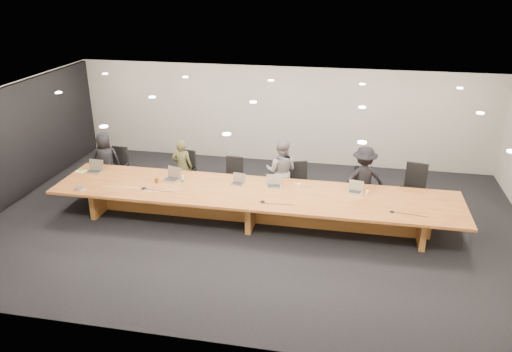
{
  "coord_description": "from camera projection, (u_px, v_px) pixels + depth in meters",
  "views": [
    {
      "loc": [
        2.0,
        -9.84,
        5.29
      ],
      "look_at": [
        0.0,
        0.3,
        1.0
      ],
      "focal_mm": 35.0,
      "sensor_mm": 36.0,
      "label": 1
    }
  ],
  "objects": [
    {
      "name": "ground",
      "position": [
        253.0,
        222.0,
        11.3
      ],
      "size": [
        12.0,
        12.0,
        0.0
      ],
      "primitive_type": "plane",
      "color": "black",
      "rests_on": "ground"
    },
    {
      "name": "back_wall",
      "position": [
        281.0,
        115.0,
        14.39
      ],
      "size": [
        12.0,
        0.02,
        2.8
      ],
      "primitive_type": "cube",
      "color": "beige",
      "rests_on": "ground"
    },
    {
      "name": "left_wall_panel",
      "position": [
        8.0,
        148.0,
        11.84
      ],
      "size": [
        0.08,
        7.84,
        2.74
      ],
      "primitive_type": "cube",
      "color": "black",
      "rests_on": "ground"
    },
    {
      "name": "conference_table",
      "position": [
        253.0,
        201.0,
        11.1
      ],
      "size": [
        9.0,
        1.8,
        0.75
      ],
      "color": "brown",
      "rests_on": "ground"
    },
    {
      "name": "chair_far_left",
      "position": [
        118.0,
        167.0,
        13.02
      ],
      "size": [
        0.55,
        0.55,
        1.04
      ],
      "primitive_type": null,
      "rotation": [
        0.0,
        0.0,
        -0.05
      ],
      "color": "black",
      "rests_on": "ground"
    },
    {
      "name": "chair_left",
      "position": [
        184.0,
        172.0,
        12.6
      ],
      "size": [
        0.62,
        0.62,
        1.1
      ],
      "primitive_type": null,
      "rotation": [
        0.0,
        0.0,
        -0.11
      ],
      "color": "black",
      "rests_on": "ground"
    },
    {
      "name": "chair_mid_left",
      "position": [
        232.0,
        178.0,
        12.29
      ],
      "size": [
        0.57,
        0.57,
        1.05
      ],
      "primitive_type": null,
      "rotation": [
        0.0,
        0.0,
        -0.07
      ],
      "color": "black",
      "rests_on": "ground"
    },
    {
      "name": "chair_mid_right",
      "position": [
        300.0,
        183.0,
        12.02
      ],
      "size": [
        0.66,
        0.66,
        1.03
      ],
      "primitive_type": null,
      "rotation": [
        0.0,
        0.0,
        0.32
      ],
      "color": "black",
      "rests_on": "ground"
    },
    {
      "name": "chair_right",
      "position": [
        362.0,
        188.0,
        11.83
      ],
      "size": [
        0.52,
        0.52,
        0.99
      ],
      "primitive_type": null,
      "rotation": [
        0.0,
        0.0,
        0.03
      ],
      "color": "black",
      "rests_on": "ground"
    },
    {
      "name": "chair_far_right",
      "position": [
        414.0,
        189.0,
        11.53
      ],
      "size": [
        0.7,
        0.7,
        1.18
      ],
      "primitive_type": null,
      "rotation": [
        0.0,
        0.0,
        -0.19
      ],
      "color": "black",
      "rests_on": "ground"
    },
    {
      "name": "person_a",
      "position": [
        105.0,
        160.0,
        12.83
      ],
      "size": [
        0.85,
        0.71,
        1.48
      ],
      "primitive_type": "imported",
      "rotation": [
        0.0,
        0.0,
        3.52
      ],
      "color": "black",
      "rests_on": "ground"
    },
    {
      "name": "person_b",
      "position": [
        182.0,
        167.0,
        12.48
      ],
      "size": [
        0.54,
        0.38,
        1.43
      ],
      "primitive_type": "imported",
      "rotation": [
        0.0,
        0.0,
        3.21
      ],
      "color": "#3A3B20",
      "rests_on": "ground"
    },
    {
      "name": "person_c",
      "position": [
        281.0,
        171.0,
        12.01
      ],
      "size": [
        0.8,
        0.64,
        1.58
      ],
      "primitive_type": "imported",
      "rotation": [
        0.0,
        0.0,
        3.09
      ],
      "color": "slate",
      "rests_on": "ground"
    },
    {
      "name": "person_d",
      "position": [
        363.0,
        179.0,
        11.59
      ],
      "size": [
        1.12,
        0.79,
        1.57
      ],
      "primitive_type": "imported",
      "rotation": [
        0.0,
        0.0,
        3.36
      ],
      "color": "black",
      "rests_on": "ground"
    },
    {
      "name": "laptop_a",
      "position": [
        93.0,
        167.0,
        12.01
      ],
      "size": [
        0.38,
        0.29,
        0.29
      ],
      "primitive_type": null,
      "rotation": [
        0.0,
        0.0,
        -0.05
      ],
      "color": "tan",
      "rests_on": "conference_table"
    },
    {
      "name": "laptop_b",
      "position": [
        171.0,
        174.0,
        11.56
      ],
      "size": [
        0.44,
        0.37,
        0.29
      ],
      "primitive_type": null,
      "rotation": [
        0.0,
        0.0,
        -0.31
      ],
      "color": "tan",
      "rests_on": "conference_table"
    },
    {
      "name": "laptop_c",
      "position": [
        237.0,
        179.0,
        11.35
      ],
      "size": [
        0.34,
        0.28,
        0.24
      ],
      "primitive_type": null,
      "rotation": [
        0.0,
        0.0,
        -0.2
      ],
      "color": "tan",
      "rests_on": "conference_table"
    },
    {
      "name": "laptop_d",
      "position": [
        274.0,
        181.0,
        11.2
      ],
      "size": [
        0.37,
        0.3,
        0.26
      ],
      "primitive_type": null,
      "rotation": [
        0.0,
        0.0,
        0.18
      ],
      "color": "#B7AD8C",
      "rests_on": "conference_table"
    },
    {
      "name": "laptop_e",
      "position": [
        355.0,
        187.0,
        10.91
      ],
      "size": [
        0.36,
        0.29,
        0.25
      ],
      "primitive_type": null,
      "rotation": [
        0.0,
        0.0,
        -0.19
      ],
      "color": "#B5AA8A",
      "rests_on": "conference_table"
    },
    {
      "name": "water_bottle",
      "position": [
        183.0,
        180.0,
        11.31
      ],
      "size": [
        0.09,
        0.09,
        0.22
      ],
      "primitive_type": "cylinder",
      "rotation": [
        0.0,
        0.0,
        0.32
      ],
      "color": "#ADBDB7",
      "rests_on": "conference_table"
    },
    {
      "name": "amber_mug",
      "position": [
        157.0,
        180.0,
        11.45
      ],
      "size": [
        0.11,
        0.11,
        0.11
      ],
      "primitive_type": "cylinder",
      "rotation": [
        0.0,
        0.0,
        -0.2
      ],
      "color": "brown",
      "rests_on": "conference_table"
    },
    {
      "name": "paper_cup_near",
      "position": [
        299.0,
        186.0,
        11.19
      ],
      "size": [
        0.09,
        0.09,
        0.1
      ],
      "primitive_type": "cone",
      "rotation": [
        0.0,
        0.0,
        -0.02
      ],
      "color": "silver",
      "rests_on": "conference_table"
    },
    {
      "name": "paper_cup_far",
      "position": [
        367.0,
        192.0,
        10.87
      ],
      "size": [
        0.09,
        0.09,
        0.08
      ],
      "primitive_type": "cone",
      "rotation": [
        0.0,
        0.0,
        0.3
      ],
      "color": "silver",
      "rests_on": "conference_table"
    },
    {
      "name": "notepad",
      "position": [
        81.0,
        171.0,
        12.11
      ],
      "size": [
        0.26,
        0.22,
        0.01
      ],
      "primitive_type": "cube",
      "rotation": [
        0.0,
        0.0,
        -0.2
      ],
      "color": "white",
      "rests_on": "conference_table"
    },
    {
      "name": "lime_gadget",
      "position": [
        81.0,
        170.0,
        12.12
      ],
      "size": [
        0.16,
        0.13,
        0.02
      ],
      "primitive_type": "cube",
      "rotation": [
        0.0,
        0.0,
        -0.4
      ],
      "color": "green",
      "rests_on": "notepad"
    },
    {
      "name": "av_box",
      "position": [
        80.0,
        188.0,
        11.13
      ],
      "size": [
        0.26,
        0.22,
        0.03
      ],
      "primitive_type": "cube",
      "rotation": [
        0.0,
        0.0,
        -0.29
      ],
      "color": "#BCBCC1",
      "rests_on": "conference_table"
    },
    {
      "name": "mic_left",
      "position": [
        144.0,
        188.0,
        11.15
      ],
      "size": [
        0.18,
        0.18,
        0.03
      ],
      "primitive_type": "cone",
      "rotation": [
        0.0,
        0.0,
        0.39
      ],
      "color": "black",
      "rests_on": "conference_table"
    },
    {
      "name": "mic_center",
      "position": [
        262.0,
        201.0,
        10.51
      ],
      "size": [
        0.16,
        0.16,
        0.03
      ],
      "primitive_type": "cone",
      "rotation": [
        0.0,
        0.0,
        0.43
      ],
      "color": "black",
      "rests_on": "conference_table"
    },
    {
      "name": "mic_right",
      "position": [
        392.0,
        211.0,
        10.08
      ],
      "size": [
        0.14,
        0.14,
        0.03
      ],
      "primitive_type": "cone",
      "rotation": [
        0.0,
        0.0,
        0.36
      ],
      "color": "black",
      "rests_on": "conference_table"
    }
  ]
}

